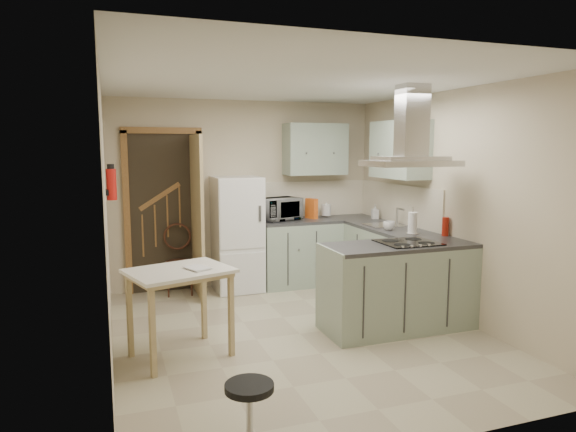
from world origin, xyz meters
name	(u,v)px	position (x,y,z in m)	size (l,w,h in m)	color
floor	(300,334)	(0.00, 0.00, 0.00)	(4.20, 4.20, 0.00)	#B1A98A
ceiling	(301,82)	(0.00, 0.00, 2.50)	(4.20, 4.20, 0.00)	silver
back_wall	(246,194)	(0.00, 2.10, 1.25)	(3.60, 3.60, 0.00)	#C4B598
left_wall	(106,221)	(-1.80, 0.00, 1.25)	(4.20, 4.20, 0.00)	#C4B598
right_wall	(453,205)	(1.80, 0.00, 1.25)	(4.20, 4.20, 0.00)	#C4B598
doorway	(164,212)	(-1.10, 2.07, 1.05)	(1.10, 0.12, 2.10)	brown
fridge	(237,234)	(-0.20, 1.80, 0.75)	(0.60, 0.60, 1.50)	white
counter_back	(298,252)	(0.66, 1.80, 0.45)	(1.08, 0.60, 0.90)	#9EB2A0
counter_right	(377,257)	(1.50, 1.12, 0.45)	(0.60, 1.95, 0.90)	#9EB2A0
splashback	(311,199)	(0.96, 2.09, 1.15)	(1.68, 0.02, 0.50)	beige
wall_cabinet_back	(315,149)	(0.95, 1.93, 1.85)	(0.85, 0.35, 0.70)	#9EB2A0
wall_cabinet_right	(400,150)	(1.62, 0.85, 1.85)	(0.35, 0.90, 0.70)	#9EB2A0
peninsula	(398,286)	(1.02, -0.18, 0.45)	(1.55, 0.65, 0.90)	#9EB2A0
hob	(408,242)	(1.12, -0.18, 0.91)	(0.58, 0.50, 0.01)	black
extractor_hood	(411,163)	(1.12, -0.18, 1.72)	(0.90, 0.55, 0.10)	silver
sink	(384,225)	(1.50, 0.95, 0.91)	(0.45, 0.40, 0.01)	silver
fire_extinguisher	(111,184)	(-1.74, 0.90, 1.50)	(0.10, 0.10, 0.32)	#B2140F
drop_leaf_table	(180,313)	(-1.21, -0.16, 0.40)	(0.86, 0.65, 0.81)	#D2AE81
bentwood_chair	(179,263)	(-0.95, 1.87, 0.41)	(0.36, 0.36, 0.82)	#51291B
stool	(250,415)	(-1.00, -1.73, 0.21)	(0.31, 0.31, 0.42)	black
microwave	(279,209)	(0.40, 1.85, 1.05)	(0.54, 0.37, 0.30)	black
kettle	(326,210)	(1.12, 1.92, 1.00)	(0.14, 0.14, 0.20)	silver
cereal_box	(312,209)	(0.87, 1.84, 1.04)	(0.07, 0.18, 0.28)	orange
soap_bottle	(375,212)	(1.68, 1.52, 1.00)	(0.09, 0.09, 0.20)	#B9B7C4
paper_towel	(413,223)	(1.47, 0.28, 1.03)	(0.10, 0.10, 0.26)	white
cup	(389,226)	(1.36, 0.60, 0.95)	(0.14, 0.14, 0.11)	silver
red_bottle	(445,227)	(1.75, 0.05, 1.00)	(0.07, 0.07, 0.21)	#9F1B0D
book	(189,265)	(-1.13, -0.25, 0.86)	(0.17, 0.23, 0.10)	maroon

